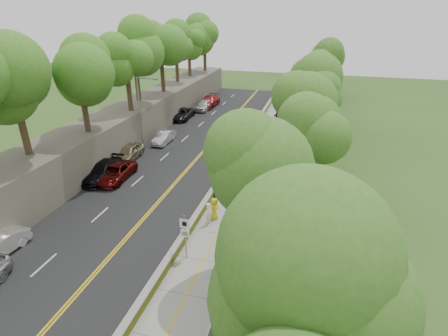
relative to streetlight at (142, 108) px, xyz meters
The scene contains 24 objects.
ground 18.08m from the streetlight, 53.23° to the right, with size 140.00×140.00×0.00m, color #33511E.
road 6.93m from the streetlight, 11.17° to the left, with size 11.20×66.00×0.04m, color black.
sidewalk 13.84m from the streetlight, ahead, with size 4.20×66.00×0.05m, color gray.
jersey_barrier 11.60m from the streetlight, ahead, with size 0.42×66.00×0.60m, color #E0EF13.
rock_embankment 4.15m from the streetlight, 161.78° to the left, with size 5.00×66.00×4.00m, color #595147.
chainlink_fence 15.58m from the streetlight, ahead, with size 0.04×66.00×2.00m, color slate.
trees_embankment 6.46m from the streetlight, 158.49° to the left, with size 6.40×66.00×13.00m, color #4A8A26, non-canonical shape.
trees_fenceside 17.65m from the streetlight, ahead, with size 7.00×66.00×14.00m, color #4B812A, non-canonical shape.
streetlight is the anchor object (origin of this frame).
signpost 20.72m from the streetlight, 55.92° to the right, with size 0.62×0.09×3.10m.
construction_barrel 18.30m from the streetlight, 38.29° to the left, with size 0.54×0.54×0.89m, color #E05B00.
concrete_block 22.16m from the streetlight, 48.07° to the right, with size 1.11×0.83×0.74m, color gray.
car_2 9.17m from the streetlight, 81.64° to the right, with size 2.32×5.03×1.40m, color #550C0C.
car_3 9.19m from the streetlight, 90.82° to the right, with size 2.17×5.33×1.55m, color black.
car_4 5.25m from the streetlight, 90.71° to the right, with size 1.86×4.62×1.57m, color #988E67.
car_5 4.64m from the streetlight, 53.71° to the left, with size 1.43×4.10×1.35m, color silver.
car_6 12.40m from the streetlight, 90.67° to the left, with size 2.41×5.23×1.45m, color black.
car_7 19.91m from the streetlight, 85.71° to the left, with size 2.34×5.76×1.67m, color maroon.
car_8 17.65m from the streetlight, 85.39° to the left, with size 1.85×4.60×1.57m, color silver.
painter_0 17.46m from the streetlight, 45.72° to the right, with size 0.85×0.55×1.74m, color yellow.
painter_1 17.92m from the streetlight, 47.86° to the right, with size 0.64×0.42×1.76m, color white.
painter_2 14.80m from the streetlight, 38.42° to the right, with size 0.81×0.63×1.67m, color black.
painter_3 13.47m from the streetlight, 22.81° to the right, with size 1.02×0.58×1.57m, color #984D2C.
person_far 18.80m from the streetlight, 44.00° to the left, with size 1.06×0.44×1.81m, color black.
Camera 1 is at (8.08, -19.56, 14.44)m, focal length 28.00 mm.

